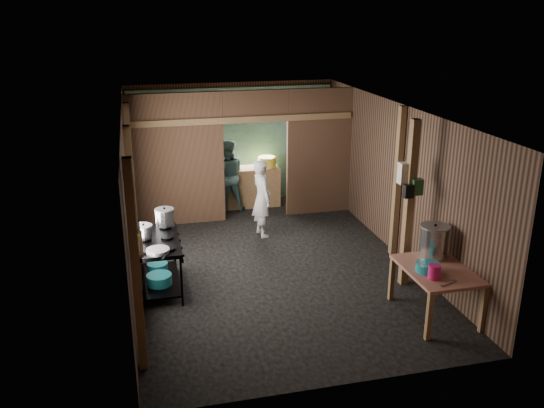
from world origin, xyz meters
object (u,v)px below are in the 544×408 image
object	(u,v)px
cook	(262,198)
gas_range	(158,264)
pink_bucket	(434,272)
yellow_tub	(267,162)
stove_pot_large	(165,218)
prep_table	(435,292)
stock_pot	(434,242)

from	to	relation	value
cook	gas_range	bearing A→B (deg)	120.91
pink_bucket	yellow_tub	xyz separation A→B (m)	(-0.97, 5.51, 0.15)
stove_pot_large	yellow_tub	bearing A→B (deg)	51.74
gas_range	stove_pot_large	bearing A→B (deg)	72.05
gas_range	pink_bucket	world-z (taller)	pink_bucket
yellow_tub	stove_pot_large	bearing A→B (deg)	-128.26
prep_table	stock_pot	xyz separation A→B (m)	(0.13, 0.39, 0.58)
prep_table	cook	size ratio (longest dim) A/B	0.82
stock_pot	pink_bucket	size ratio (longest dim) A/B	2.53
stove_pot_large	pink_bucket	bearing A→B (deg)	-36.97
gas_range	stock_pot	size ratio (longest dim) A/B	2.82
stove_pot_large	pink_bucket	distance (m)	4.18
prep_table	stock_pot	bearing A→B (deg)	71.25
gas_range	prep_table	xyz separation A→B (m)	(3.71, -1.72, -0.05)
gas_range	stove_pot_large	distance (m)	0.78
prep_table	stove_pot_large	size ratio (longest dim) A/B	3.89
gas_range	pink_bucket	xyz separation A→B (m)	(3.50, -1.99, 0.40)
yellow_tub	prep_table	bearing A→B (deg)	-77.40
gas_range	stock_pot	distance (m)	4.10
stove_pot_large	stock_pot	world-z (taller)	stock_pot
prep_table	cook	world-z (taller)	cook
prep_table	stock_pot	distance (m)	0.72
prep_table	pink_bucket	size ratio (longest dim) A/B	6.21
stove_pot_large	cook	bearing A→B (deg)	34.00
gas_range	prep_table	distance (m)	4.09
gas_range	yellow_tub	bearing A→B (deg)	54.27
stove_pot_large	stock_pot	size ratio (longest dim) A/B	0.63
stock_pot	cook	xyz separation A→B (m)	(-1.82, 3.11, -0.20)
prep_table	yellow_tub	distance (m)	5.41
stock_pot	pink_bucket	distance (m)	0.75
prep_table	stove_pot_large	distance (m)	4.24
prep_table	yellow_tub	bearing A→B (deg)	102.60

